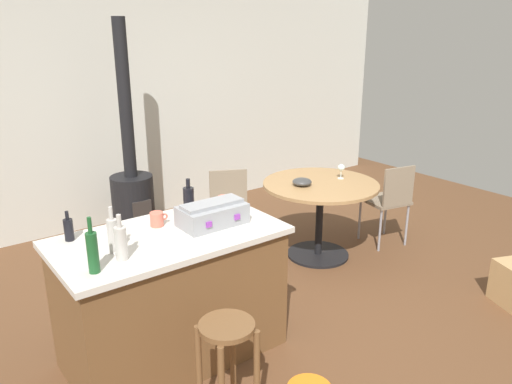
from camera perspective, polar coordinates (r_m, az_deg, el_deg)
The scene contains 19 objects.
ground_plane at distance 3.96m, azimuth 2.37°, elevation -14.77°, with size 8.80×8.80×0.00m, color brown.
back_wall at distance 5.83m, azimuth -15.59°, elevation 9.69°, with size 8.00×0.10×2.70m, color beige.
kitchen_island at distance 3.45m, azimuth -9.57°, elevation -11.58°, with size 1.45×0.80×0.90m.
wooden_stool at distance 2.86m, azimuth -3.30°, elevation -18.03°, with size 0.31×0.31×0.66m.
dining_table at distance 4.82m, azimuth 7.33°, elevation -0.94°, with size 1.10×1.10×0.75m.
folding_chair_near at distance 5.24m, azimuth 15.01°, elevation -0.67°, with size 0.48×0.48×0.86m.
folding_chair_far at distance 4.72m, azimuth -2.93°, elevation -2.02°, with size 0.53×0.53×0.87m.
wood_stove at distance 5.38m, azimuth -13.95°, elevation 0.26°, with size 0.44×0.45×2.26m.
toolbox at distance 3.35m, azimuth -5.01°, elevation -2.49°, with size 0.44×0.27×0.16m.
bottle_0 at distance 3.60m, azimuth -7.70°, elevation -0.75°, with size 0.08×0.08×0.24m.
bottle_1 at distance 3.30m, azimuth -20.61°, elevation -3.99°, with size 0.06×0.06×0.19m.
bottle_2 at distance 2.93m, azimuth -15.18°, elevation -5.56°, with size 0.07×0.07×0.27m.
bottle_3 at distance 2.82m, azimuth -18.16°, elevation -6.46°, with size 0.06×0.06×0.32m.
bottle_4 at distance 3.04m, azimuth -16.04°, elevation -4.69°, with size 0.06×0.06×0.28m.
cup_0 at distance 3.20m, azimuth -16.07°, elevation -4.79°, with size 0.12×0.09×0.08m.
cup_1 at distance 3.64m, azimuth -3.68°, elevation -1.15°, with size 0.12×0.08×0.09m.
cup_2 at distance 3.38m, azimuth -11.23°, elevation -3.06°, with size 0.13×0.09×0.10m.
wine_glass at distance 4.91m, azimuth 9.71°, elevation 2.72°, with size 0.07×0.07×0.14m.
serving_bowl at distance 4.66m, azimuth 5.28°, elevation 1.16°, with size 0.18×0.18×0.07m, color #383838.
Camera 1 is at (-2.12, -2.55, 2.16)m, focal length 35.03 mm.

